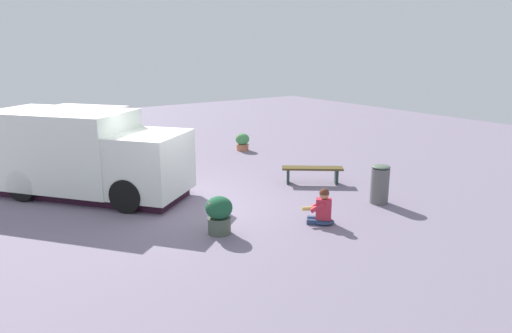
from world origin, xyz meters
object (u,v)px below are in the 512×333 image
at_px(person_customer, 322,209).
at_px(planter_flowering_near, 242,142).
at_px(plaza_bench, 312,171).
at_px(planter_flowering_far, 219,214).
at_px(food_truck, 85,156).
at_px(trash_bin, 380,184).

xyz_separation_m(person_customer, planter_flowering_near, (-2.82, -7.69, 0.00)).
height_order(planter_flowering_near, plaza_bench, planter_flowering_near).
height_order(planter_flowering_near, planter_flowering_far, planter_flowering_far).
relative_size(food_truck, planter_flowering_near, 8.04).
relative_size(plaza_bench, trash_bin, 1.62).
xyz_separation_m(planter_flowering_far, plaza_bench, (-4.27, -1.74, -0.06)).
xyz_separation_m(food_truck, planter_flowering_far, (-1.61, 4.48, -0.67)).
distance_m(food_truck, planter_flowering_far, 4.81).
bearing_deg(trash_bin, planter_flowering_near, -94.34).
bearing_deg(food_truck, planter_flowering_far, 109.72).
relative_size(person_customer, trash_bin, 0.82).
relative_size(person_customer, plaza_bench, 0.51).
xyz_separation_m(planter_flowering_far, trash_bin, (-4.53, 0.63, 0.07)).
bearing_deg(plaza_bench, planter_flowering_far, 22.13).
bearing_deg(person_customer, food_truck, -53.99).
xyz_separation_m(plaza_bench, trash_bin, (-0.26, 2.37, 0.14)).
relative_size(person_customer, planter_flowering_far, 1.01).
bearing_deg(planter_flowering_far, person_customer, 159.32).
bearing_deg(planter_flowering_near, planter_flowering_far, 53.30).
relative_size(planter_flowering_near, planter_flowering_far, 0.80).
relative_size(planter_flowering_near, trash_bin, 0.66).
bearing_deg(food_truck, person_customer, 126.01).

